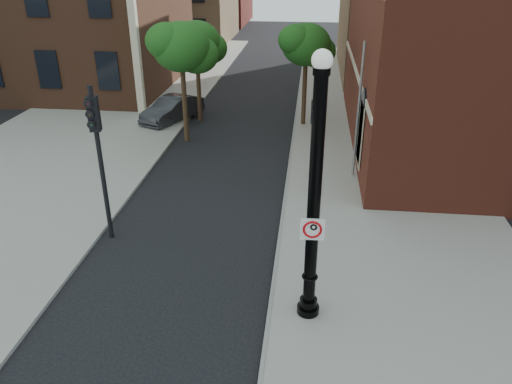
# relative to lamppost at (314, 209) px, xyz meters

# --- Properties ---
(ground) EXTENTS (120.00, 120.00, 0.00)m
(ground) POSITION_rel_lamppost_xyz_m (-3.07, 0.06, -3.21)
(ground) COLOR black
(ground) RESTS_ON ground
(sidewalk_right) EXTENTS (8.00, 60.00, 0.12)m
(sidewalk_right) POSITION_rel_lamppost_xyz_m (2.93, 10.06, -3.15)
(sidewalk_right) COLOR gray
(sidewalk_right) RESTS_ON ground
(sidewalk_left) EXTENTS (10.00, 50.00, 0.12)m
(sidewalk_left) POSITION_rel_lamppost_xyz_m (-12.07, 18.06, -3.15)
(sidewalk_left) COLOR gray
(sidewalk_left) RESTS_ON ground
(curb_edge) EXTENTS (0.10, 60.00, 0.14)m
(curb_edge) POSITION_rel_lamppost_xyz_m (-1.02, 10.06, -3.14)
(curb_edge) COLOR gray
(curb_edge) RESTS_ON ground
(lamppost) EXTENTS (0.59, 0.59, 6.95)m
(lamppost) POSITION_rel_lamppost_xyz_m (0.00, 0.00, 0.00)
(lamppost) COLOR black
(lamppost) RESTS_ON ground
(no_parking_sign) EXTENTS (0.59, 0.07, 0.59)m
(no_parking_sign) POSITION_rel_lamppost_xyz_m (-0.00, -0.18, -0.45)
(no_parking_sign) COLOR white
(no_parking_sign) RESTS_ON ground
(parked_car) EXTENTS (3.04, 4.41, 1.38)m
(parked_car) POSITION_rel_lamppost_xyz_m (-7.92, 15.96, -2.52)
(parked_car) COLOR #2D2D32
(parked_car) RESTS_ON ground
(traffic_signal_left) EXTENTS (0.37, 0.44, 5.18)m
(traffic_signal_left) POSITION_rel_lamppost_xyz_m (-6.69, 3.30, 0.29)
(traffic_signal_left) COLOR black
(traffic_signal_left) RESTS_ON ground
(traffic_signal_right) EXTENTS (0.28, 0.35, 4.15)m
(traffic_signal_right) POSITION_rel_lamppost_xyz_m (-0.04, 7.13, -0.42)
(traffic_signal_right) COLOR black
(traffic_signal_right) RESTS_ON ground
(utility_pole) EXTENTS (0.11, 0.11, 5.66)m
(utility_pole) POSITION_rel_lamppost_xyz_m (1.73, 9.22, -0.38)
(utility_pole) COLOR #999999
(utility_pole) RESTS_ON ground
(street_tree_a) EXTENTS (3.24, 2.93, 5.83)m
(street_tree_a) POSITION_rel_lamppost_xyz_m (-6.33, 12.90, 1.40)
(street_tree_a) COLOR #321E14
(street_tree_a) RESTS_ON ground
(street_tree_b) EXTENTS (3.03, 2.74, 5.47)m
(street_tree_b) POSITION_rel_lamppost_xyz_m (-6.36, 16.21, 1.11)
(street_tree_b) COLOR #321E14
(street_tree_b) RESTS_ON ground
(street_tree_c) EXTENTS (3.02, 2.73, 5.45)m
(street_tree_c) POSITION_rel_lamppost_xyz_m (-0.53, 16.01, 1.09)
(street_tree_c) COLOR #321E14
(street_tree_c) RESTS_ON ground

